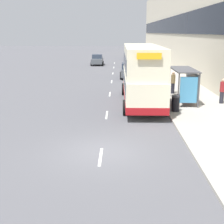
# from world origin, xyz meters

# --- Properties ---
(ground_plane) EXTENTS (220.00, 220.00, 0.00)m
(ground_plane) POSITION_xyz_m (0.00, 0.00, 0.00)
(ground_plane) COLOR #515156
(pavement) EXTENTS (5.00, 93.00, 0.14)m
(pavement) POSITION_xyz_m (6.50, 38.50, 0.07)
(pavement) COLOR #A39E93
(pavement) RESTS_ON ground_plane
(terrace_facade) EXTENTS (3.10, 93.00, 14.04)m
(terrace_facade) POSITION_xyz_m (10.49, 38.50, 7.01)
(terrace_facade) COLOR beige
(terrace_facade) RESTS_ON ground_plane
(lane_mark_0) EXTENTS (0.12, 2.00, 0.01)m
(lane_mark_0) POSITION_xyz_m (0.00, -0.57, 0.01)
(lane_mark_0) COLOR silver
(lane_mark_0) RESTS_ON ground_plane
(lane_mark_1) EXTENTS (0.12, 2.00, 0.01)m
(lane_mark_1) POSITION_xyz_m (0.00, 6.50, 0.01)
(lane_mark_1) COLOR silver
(lane_mark_1) RESTS_ON ground_plane
(lane_mark_2) EXTENTS (0.12, 2.00, 0.01)m
(lane_mark_2) POSITION_xyz_m (0.00, 13.57, 0.01)
(lane_mark_2) COLOR silver
(lane_mark_2) RESTS_ON ground_plane
(lane_mark_3) EXTENTS (0.12, 2.00, 0.01)m
(lane_mark_3) POSITION_xyz_m (0.00, 20.64, 0.01)
(lane_mark_3) COLOR silver
(lane_mark_3) RESTS_ON ground_plane
(lane_mark_4) EXTENTS (0.12, 2.00, 0.01)m
(lane_mark_4) POSITION_xyz_m (0.00, 27.71, 0.01)
(lane_mark_4) COLOR silver
(lane_mark_4) RESTS_ON ground_plane
(lane_mark_5) EXTENTS (0.12, 2.00, 0.01)m
(lane_mark_5) POSITION_xyz_m (0.00, 34.78, 0.01)
(lane_mark_5) COLOR silver
(lane_mark_5) RESTS_ON ground_plane
(lane_mark_6) EXTENTS (0.12, 2.00, 0.01)m
(lane_mark_6) POSITION_xyz_m (0.00, 41.85, 0.01)
(lane_mark_6) COLOR silver
(lane_mark_6) RESTS_ON ground_plane
(bus_shelter) EXTENTS (1.60, 4.20, 2.48)m
(bus_shelter) POSITION_xyz_m (5.77, 9.73, 1.88)
(bus_shelter) COLOR #4C4C51
(bus_shelter) RESTS_ON ground_plane
(double_decker_bus_near) EXTENTS (2.85, 10.48, 4.30)m
(double_decker_bus_near) POSITION_xyz_m (2.47, 9.79, 2.28)
(double_decker_bus_near) COLOR beige
(double_decker_bus_near) RESTS_ON ground_plane
(car_0) EXTENTS (2.02, 3.92, 1.80)m
(car_0) POSITION_xyz_m (1.92, 23.40, 0.88)
(car_0) COLOR #4C5156
(car_0) RESTS_ON ground_plane
(car_1) EXTENTS (1.98, 3.82, 1.74)m
(car_1) POSITION_xyz_m (-2.78, 38.27, 0.86)
(car_1) COLOR #4C5156
(car_1) RESTS_ON ground_plane
(car_2) EXTENTS (2.05, 4.33, 1.81)m
(car_2) POSITION_xyz_m (2.89, 50.99, 0.89)
(car_2) COLOR navy
(car_2) RESTS_ON ground_plane
(pedestrian_at_shelter) EXTENTS (0.37, 0.37, 1.85)m
(pedestrian_at_shelter) POSITION_xyz_m (7.26, 13.68, 1.08)
(pedestrian_at_shelter) COLOR #23232D
(pedestrian_at_shelter) RESTS_ON ground_plane
(pedestrian_1) EXTENTS (0.36, 0.36, 1.84)m
(pedestrian_1) POSITION_xyz_m (8.38, 9.53, 1.08)
(pedestrian_1) COLOR #23232D
(pedestrian_1) RESTS_ON ground_plane
(pedestrian_2) EXTENTS (0.37, 0.37, 1.87)m
(pedestrian_2) POSITION_xyz_m (5.42, 13.34, 1.09)
(pedestrian_2) COLOR #23232D
(pedestrian_2) RESTS_ON ground_plane
(pedestrian_3) EXTENTS (0.35, 0.35, 1.74)m
(pedestrian_3) POSITION_xyz_m (4.38, 10.28, 1.03)
(pedestrian_3) COLOR #23232D
(pedestrian_3) RESTS_ON ground_plane
(litter_bin) EXTENTS (0.55, 0.55, 1.05)m
(litter_bin) POSITION_xyz_m (4.55, 7.05, 0.67)
(litter_bin) COLOR black
(litter_bin) RESTS_ON ground_plane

